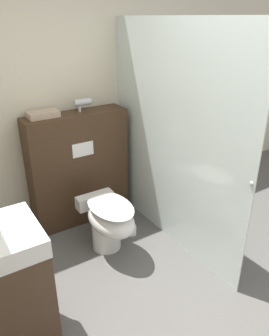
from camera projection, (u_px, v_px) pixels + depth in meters
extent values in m
plane|color=#565451|center=(202.00, 333.00, 2.33)|extent=(12.00, 12.00, 0.00)
cube|color=beige|center=(74.00, 102.00, 3.35)|extent=(8.00, 0.06, 2.50)
cube|color=#3D2819|center=(79.00, 169.00, 3.43)|extent=(1.03, 0.27, 1.19)
cube|color=white|center=(83.00, 150.00, 3.21)|extent=(0.22, 0.01, 0.14)
cube|color=silver|center=(171.00, 140.00, 2.96)|extent=(0.01, 1.87, 2.05)
sphere|color=#B2B2B7|center=(252.00, 183.00, 2.29)|extent=(0.04, 0.04, 0.04)
cylinder|color=white|center=(106.00, 231.00, 3.14)|extent=(0.27, 0.27, 0.35)
ellipsoid|color=white|center=(111.00, 219.00, 2.97)|extent=(0.37, 0.58, 0.26)
ellipsoid|color=white|center=(110.00, 205.00, 2.92)|extent=(0.36, 0.57, 0.02)
cube|color=white|center=(95.00, 200.00, 3.20)|extent=(0.37, 0.12, 0.13)
cube|color=#473323|center=(11.00, 299.00, 2.09)|extent=(0.46, 0.49, 0.81)
cylinder|color=#B7B7BC|center=(82.00, 102.00, 3.19)|extent=(0.17, 0.06, 0.06)
cone|color=#B7B7BC|center=(92.00, 101.00, 3.24)|extent=(0.03, 0.05, 0.05)
cylinder|color=#B7B7BC|center=(79.00, 108.00, 3.20)|extent=(0.03, 0.03, 0.09)
cube|color=tan|center=(43.00, 114.00, 3.03)|extent=(0.28, 0.18, 0.06)
cylinder|color=white|center=(131.00, 230.00, 3.37)|extent=(0.11, 0.11, 0.09)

